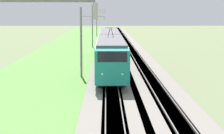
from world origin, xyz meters
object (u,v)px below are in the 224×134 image
at_px(passenger_train, 110,47).
at_px(catenary_mast_mid, 82,41).
at_px(catenary_mast_far, 93,26).
at_px(catenary_mast_distant, 97,22).

distance_m(passenger_train, catenary_mast_mid, 10.09).
bearing_deg(catenary_mast_mid, passenger_train, -17.50).
distance_m(passenger_train, catenary_mast_far, 27.64).
bearing_deg(catenary_mast_far, catenary_mast_mid, -179.99).
height_order(catenary_mast_far, catenary_mast_distant, catenary_mast_far).
bearing_deg(catenary_mast_far, passenger_train, -173.73).
height_order(catenary_mast_mid, catenary_mast_distant, catenary_mast_distant).
relative_size(passenger_train, catenary_mast_distant, 5.42).
distance_m(passenger_train, catenary_mast_distant, 64.46).
bearing_deg(catenary_mast_distant, catenary_mast_far, 179.99).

